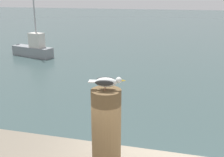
# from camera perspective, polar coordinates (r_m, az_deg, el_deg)

# --- Properties ---
(mooring_post) EXTENTS (0.32, 0.32, 0.95)m
(mooring_post) POSITION_cam_1_polar(r_m,az_deg,el_deg) (3.08, -1.18, -10.70)
(mooring_post) COLOR brown
(mooring_post) RESTS_ON harbor_quay
(seagull) EXTENTS (0.39, 0.17, 0.14)m
(seagull) POSITION_cam_1_polar(r_m,az_deg,el_deg) (2.86, -1.12, -0.69)
(seagull) COLOR tan
(seagull) RESTS_ON mooring_post
(boat_grey) EXTENTS (3.21, 1.48, 4.05)m
(boat_grey) POSITION_cam_1_polar(r_m,az_deg,el_deg) (17.13, -16.37, 5.97)
(boat_grey) COLOR gray
(boat_grey) RESTS_ON ground_plane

